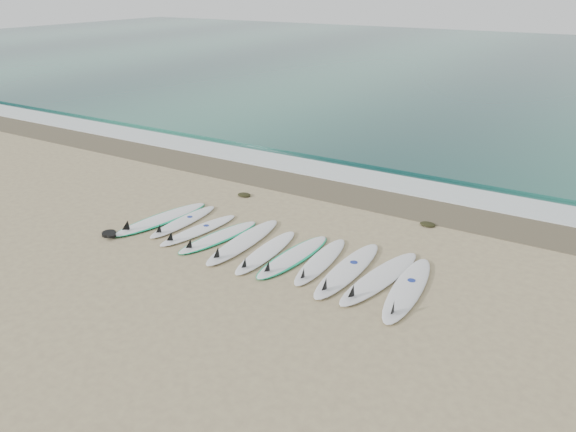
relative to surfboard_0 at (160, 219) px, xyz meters
The scene contains 19 objects.
ground 3.16m from the surfboard_0, ahead, with size 120.00×120.00×0.00m, color tan.
ocean 32.70m from the surfboard_0, 84.45° to the left, with size 120.00×55.00×0.03m, color #1C544A.
wet_sand_band 5.22m from the surfboard_0, 52.69° to the left, with size 120.00×1.80×0.01m, color brown.
foam_band 6.39m from the surfboard_0, 60.32° to the left, with size 120.00×1.40×0.04m, color silver.
wave_crest 7.73m from the surfboard_0, 65.84° to the left, with size 120.00×1.00×0.10m, color #1C544A.
surfboard_0 is the anchor object (origin of this frame).
surfboard_1 0.59m from the surfboard_0, 14.30° to the left, with size 0.49×2.30×0.29m.
surfboard_2 1.21m from the surfboard_0, ahead, with size 0.81×2.34×0.29m.
surfboard_3 1.85m from the surfboard_0, ahead, with size 0.95×2.39×0.30m.
surfboard_4 2.49m from the surfboard_0, ahead, with size 0.66×2.75×0.35m.
surfboard_5 3.21m from the surfboard_0, ahead, with size 0.62×2.41×0.31m.
surfboard_6 3.81m from the surfboard_0, ahead, with size 0.77×2.50×0.31m.
surfboard_7 4.41m from the surfboard_0, ahead, with size 0.67×2.39×0.30m.
surfboard_8 5.06m from the surfboard_0, ahead, with size 0.58×2.75×0.35m.
surfboard_9 5.74m from the surfboard_0, ahead, with size 0.96×2.82×0.35m.
surfboard_10 6.37m from the surfboard_0, ahead, with size 0.82×2.77×0.35m.
seaweed_near 2.58m from the surfboard_0, 73.09° to the left, with size 0.38×0.30×0.07m, color black.
seaweed_far 6.50m from the surfboard_0, 28.95° to the left, with size 0.38×0.30×0.07m, color black.
leash_coil 1.32m from the surfboard_0, 106.95° to the right, with size 0.46×0.36×0.11m.
Camera 1 is at (6.10, -9.18, 5.47)m, focal length 35.00 mm.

